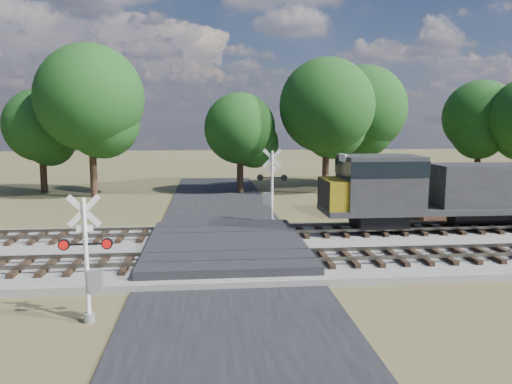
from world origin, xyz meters
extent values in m
plane|color=#444424|center=(0.00, 0.00, 0.00)|extent=(160.00, 160.00, 0.00)
cube|color=gray|center=(10.00, 0.50, 0.15)|extent=(140.00, 10.00, 0.30)
cube|color=black|center=(0.00, 0.00, 0.04)|extent=(7.00, 60.00, 0.08)
cube|color=#262628|center=(0.00, 0.50, 0.32)|extent=(7.00, 9.00, 0.62)
cube|color=black|center=(2.00, -2.00, 0.39)|extent=(44.00, 2.60, 0.18)
cube|color=#524F47|center=(10.00, -2.72, 0.55)|extent=(140.00, 0.08, 0.15)
cube|color=#524F47|center=(10.00, -1.28, 0.55)|extent=(140.00, 0.08, 0.15)
cube|color=black|center=(2.00, 3.00, 0.39)|extent=(44.00, 2.60, 0.18)
cube|color=#524F47|center=(10.00, 2.28, 0.55)|extent=(140.00, 0.08, 0.15)
cube|color=#524F47|center=(10.00, 3.72, 0.55)|extent=(140.00, 0.08, 0.15)
cylinder|color=silver|center=(-4.37, -6.85, 1.89)|extent=(0.13, 0.13, 3.78)
cylinder|color=gray|center=(-4.37, -6.85, 0.14)|extent=(0.34, 0.34, 0.28)
cube|color=silver|center=(-4.37, -6.85, 3.40)|extent=(0.99, 0.06, 0.99)
cube|color=silver|center=(-4.37, -6.85, 3.40)|extent=(0.99, 0.06, 0.99)
cube|color=silver|center=(-4.37, -6.85, 2.88)|extent=(0.47, 0.04, 0.21)
cube|color=black|center=(-4.37, -6.85, 2.41)|extent=(1.51, 0.09, 0.06)
cylinder|color=red|center=(-4.98, -6.87, 2.41)|extent=(0.34, 0.10, 0.34)
cylinder|color=red|center=(-3.76, -6.84, 2.41)|extent=(0.34, 0.10, 0.34)
cube|color=gray|center=(-4.13, -6.85, 1.32)|extent=(0.43, 0.29, 0.61)
cylinder|color=silver|center=(2.94, 6.89, 2.14)|extent=(0.15, 0.15, 4.27)
cylinder|color=gray|center=(2.94, 6.89, 0.16)|extent=(0.38, 0.38, 0.32)
cube|color=silver|center=(2.94, 6.89, 3.85)|extent=(1.11, 0.26, 1.12)
cube|color=silver|center=(2.94, 6.89, 3.85)|extent=(1.11, 0.26, 1.12)
cube|color=silver|center=(2.94, 6.89, 3.26)|extent=(0.53, 0.13, 0.24)
cube|color=black|center=(2.94, 6.89, 2.72)|extent=(1.69, 0.39, 0.06)
cylinder|color=red|center=(3.62, 6.76, 2.72)|extent=(0.40, 0.18, 0.38)
cylinder|color=red|center=(2.26, 7.03, 2.72)|extent=(0.40, 0.18, 0.38)
cube|color=gray|center=(2.68, 6.94, 1.50)|extent=(0.53, 0.41, 0.69)
cube|color=#44271D|center=(13.55, 8.80, 1.44)|extent=(4.89, 4.89, 2.89)
cube|color=#2E2E30|center=(13.55, 8.80, 2.99)|extent=(5.38, 5.38, 0.21)
cylinder|color=black|center=(-14.50, 21.59, 2.15)|extent=(0.56, 0.56, 4.30)
sphere|color=#183E13|center=(-14.50, 21.59, 5.59)|extent=(6.02, 6.02, 6.02)
cylinder|color=black|center=(-9.71, 18.46, 2.96)|extent=(0.56, 0.56, 5.92)
sphere|color=#183E13|center=(-9.71, 18.46, 7.70)|extent=(8.29, 8.29, 8.29)
cylinder|color=black|center=(1.88, 19.14, 2.06)|extent=(0.56, 0.56, 4.13)
sphere|color=#183E13|center=(1.88, 19.14, 5.37)|extent=(5.78, 5.78, 5.78)
cylinder|color=black|center=(8.91, 18.62, 2.76)|extent=(0.56, 0.56, 5.53)
sphere|color=#183E13|center=(8.91, 18.62, 7.18)|extent=(7.74, 7.74, 7.74)
cylinder|color=black|center=(13.05, 21.93, 2.71)|extent=(0.56, 0.56, 5.42)
sphere|color=#183E13|center=(13.05, 21.93, 7.05)|extent=(7.59, 7.59, 7.59)
cylinder|color=black|center=(24.42, 22.83, 2.43)|extent=(0.56, 0.56, 4.86)
sphere|color=#183E13|center=(24.42, 22.83, 6.31)|extent=(6.80, 6.80, 6.80)
camera|label=1|loc=(-0.76, -21.55, 6.01)|focal=35.00mm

